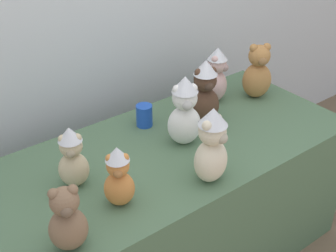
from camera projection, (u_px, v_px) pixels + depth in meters
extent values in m
cube|color=#4C6B4C|center=(168.00, 208.00, 2.29)|extent=(1.77, 0.79, 0.72)
ellipsoid|color=#D17F3D|center=(119.00, 188.00, 1.74)|extent=(0.15, 0.15, 0.15)
sphere|color=#D17F3D|center=(118.00, 165.00, 1.69)|extent=(0.09, 0.09, 0.09)
sphere|color=#D17F3D|center=(110.00, 158.00, 1.67)|extent=(0.03, 0.03, 0.03)
sphere|color=#D17F3D|center=(125.00, 157.00, 1.67)|extent=(0.03, 0.03, 0.03)
sphere|color=#A06536|center=(118.00, 173.00, 1.66)|extent=(0.04, 0.04, 0.04)
cone|color=silver|center=(117.00, 154.00, 1.66)|extent=(0.09, 0.09, 0.06)
ellipsoid|color=#7F6047|center=(69.00, 229.00, 1.55)|extent=(0.16, 0.15, 0.16)
sphere|color=#7F6047|center=(64.00, 201.00, 1.48)|extent=(0.10, 0.10, 0.10)
sphere|color=#7F6047|center=(53.00, 194.00, 1.46)|extent=(0.04, 0.04, 0.04)
sphere|color=#7F6047|center=(73.00, 190.00, 1.47)|extent=(0.04, 0.04, 0.04)
sphere|color=brown|center=(67.00, 212.00, 1.45)|extent=(0.04, 0.04, 0.04)
ellipsoid|color=beige|center=(216.00, 86.00, 2.46)|extent=(0.17, 0.16, 0.17)
sphere|color=beige|center=(217.00, 64.00, 2.40)|extent=(0.10, 0.10, 0.10)
sphere|color=beige|center=(215.00, 59.00, 2.35)|extent=(0.04, 0.04, 0.04)
sphere|color=beige|center=(220.00, 55.00, 2.40)|extent=(0.04, 0.04, 0.04)
sphere|color=#A88783|center=(225.00, 68.00, 2.38)|extent=(0.04, 0.04, 0.04)
cone|color=silver|center=(218.00, 53.00, 2.37)|extent=(0.11, 0.11, 0.07)
ellipsoid|color=white|center=(184.00, 125.00, 2.10)|extent=(0.20, 0.18, 0.19)
sphere|color=white|center=(185.00, 98.00, 2.02)|extent=(0.11, 0.11, 0.11)
sphere|color=white|center=(177.00, 90.00, 2.00)|extent=(0.04, 0.04, 0.04)
sphere|color=white|center=(193.00, 88.00, 2.01)|extent=(0.04, 0.04, 0.04)
sphere|color=#B4B3AF|center=(187.00, 105.00, 1.99)|extent=(0.05, 0.05, 0.05)
cone|color=silver|center=(185.00, 84.00, 1.99)|extent=(0.12, 0.12, 0.07)
ellipsoid|color=#4C3323|center=(204.00, 106.00, 2.26)|extent=(0.18, 0.17, 0.19)
sphere|color=#4C3323|center=(205.00, 80.00, 2.19)|extent=(0.11, 0.11, 0.11)
sphere|color=#4C3323|center=(199.00, 73.00, 2.15)|extent=(0.04, 0.04, 0.04)
sphere|color=#4C3323|center=(212.00, 71.00, 2.17)|extent=(0.04, 0.04, 0.04)
sphere|color=#412E23|center=(209.00, 86.00, 2.15)|extent=(0.05, 0.05, 0.05)
cone|color=silver|center=(206.00, 67.00, 2.15)|extent=(0.12, 0.12, 0.07)
ellipsoid|color=beige|center=(210.00, 161.00, 1.86)|extent=(0.18, 0.17, 0.19)
sphere|color=beige|center=(212.00, 132.00, 1.79)|extent=(0.11, 0.11, 0.11)
sphere|color=beige|center=(207.00, 126.00, 1.74)|extent=(0.04, 0.04, 0.04)
sphere|color=beige|center=(217.00, 118.00, 1.79)|extent=(0.04, 0.04, 0.04)
sphere|color=#ABA08A|center=(222.00, 138.00, 1.77)|extent=(0.05, 0.05, 0.05)
cone|color=silver|center=(212.00, 117.00, 1.75)|extent=(0.12, 0.12, 0.07)
ellipsoid|color=#CCB78E|center=(74.00, 169.00, 1.84)|extent=(0.16, 0.15, 0.15)
sphere|color=#CCB78E|center=(71.00, 146.00, 1.78)|extent=(0.09, 0.09, 0.09)
sphere|color=#CCB78E|center=(62.00, 139.00, 1.76)|extent=(0.03, 0.03, 0.03)
sphere|color=#CCB78E|center=(77.00, 138.00, 1.77)|extent=(0.03, 0.03, 0.03)
sphere|color=#9D8E71|center=(71.00, 153.00, 1.75)|extent=(0.04, 0.04, 0.04)
cone|color=silver|center=(69.00, 134.00, 1.75)|extent=(0.10, 0.10, 0.06)
ellipsoid|color=#B27A42|center=(257.00, 80.00, 2.49)|extent=(0.20, 0.19, 0.19)
sphere|color=#B27A42|center=(259.00, 56.00, 2.42)|extent=(0.12, 0.12, 0.12)
sphere|color=#B27A42|center=(254.00, 48.00, 2.39)|extent=(0.04, 0.04, 0.04)
sphere|color=#B27A42|center=(267.00, 47.00, 2.40)|extent=(0.04, 0.04, 0.04)
sphere|color=olive|center=(263.00, 61.00, 2.38)|extent=(0.05, 0.05, 0.05)
cylinder|color=blue|center=(144.00, 115.00, 2.25)|extent=(0.08, 0.08, 0.11)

